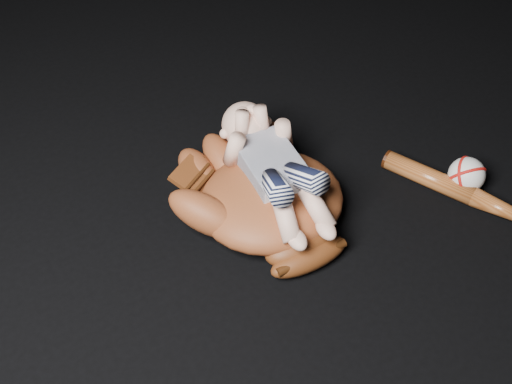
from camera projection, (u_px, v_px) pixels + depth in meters
baseball_glove at (271, 195)px, 1.34m from camera, size 0.40×0.45×0.14m
newborn_baby at (278, 168)px, 1.31m from camera, size 0.22×0.41×0.16m
baseball_bat at (485, 202)px, 1.39m from camera, size 0.23×0.45×0.04m
baseball at (467, 175)px, 1.42m from camera, size 0.09×0.09×0.08m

